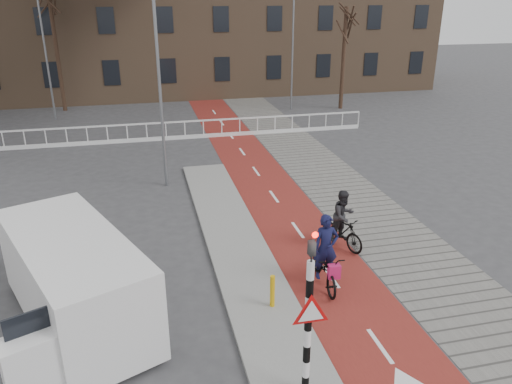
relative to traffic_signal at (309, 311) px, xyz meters
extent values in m
plane|color=#38383A|center=(0.60, 2.02, -1.99)|extent=(120.00, 120.00, 0.00)
cube|color=maroon|center=(2.10, 12.02, -1.98)|extent=(2.50, 60.00, 0.01)
cube|color=slate|center=(4.90, 12.02, -1.98)|extent=(3.00, 60.00, 0.01)
cube|color=gray|center=(-0.10, 6.02, -1.93)|extent=(1.80, 16.00, 0.12)
cylinder|color=black|center=(0.00, 0.02, -0.43)|extent=(0.14, 0.14, 2.88)
imported|color=black|center=(0.00, 0.02, 1.41)|extent=(0.13, 0.16, 0.80)
cylinder|color=#FF0C05|center=(0.00, -0.12, 1.59)|extent=(0.11, 0.02, 0.11)
cylinder|color=#D09D0B|center=(0.11, 2.90, -1.44)|extent=(0.12, 0.12, 0.85)
imported|color=black|center=(1.77, 3.69, -1.46)|extent=(0.80, 2.00, 1.03)
imported|color=#111237|center=(1.77, 3.69, -0.84)|extent=(0.68, 0.47, 1.80)
cube|color=#C01B58|center=(1.80, 3.14, -1.26)|extent=(0.32, 0.22, 0.38)
imported|color=black|center=(3.05, 5.59, -1.46)|extent=(1.09, 1.78, 1.04)
imported|color=black|center=(3.05, 5.59, -0.93)|extent=(0.96, 0.86, 1.63)
cube|color=white|center=(-4.47, 3.48, -0.78)|extent=(3.99, 5.65, 2.10)
cube|color=green|center=(-5.53, 3.48, -0.88)|extent=(1.34, 3.10, 0.55)
cube|color=green|center=(-3.41, 3.48, -0.88)|extent=(1.34, 3.10, 0.55)
cube|color=black|center=(-4.47, 1.21, -0.38)|extent=(1.76, 0.79, 0.90)
cylinder|color=black|center=(-4.59, 1.49, -1.62)|extent=(0.53, 0.78, 0.73)
cylinder|color=black|center=(-2.95, 2.19, -1.62)|extent=(0.53, 0.78, 0.73)
cylinder|color=black|center=(-5.99, 4.78, -1.62)|extent=(0.53, 0.78, 0.73)
cylinder|color=black|center=(-4.35, 5.48, -1.62)|extent=(0.53, 0.78, 0.73)
cube|color=silver|center=(-4.40, 19.02, -1.04)|extent=(28.00, 0.08, 0.08)
cube|color=silver|center=(-4.40, 19.02, -1.89)|extent=(28.00, 0.10, 0.20)
cube|color=#7F6047|center=(-2.40, 34.02, 4.01)|extent=(46.00, 10.00, 12.00)
cylinder|color=black|center=(-7.50, 27.84, 2.02)|extent=(0.26, 0.26, 8.03)
cylinder|color=black|center=(10.65, 24.23, 1.26)|extent=(0.26, 0.26, 6.50)
cylinder|color=slate|center=(-1.85, 12.20, 1.94)|extent=(0.12, 0.12, 7.86)
cylinder|color=slate|center=(-7.79, 25.39, 1.97)|extent=(0.12, 0.12, 7.92)
cylinder|color=slate|center=(7.29, 24.73, 1.75)|extent=(0.12, 0.12, 7.48)
camera|label=1|loc=(-2.68, -7.14, 5.35)|focal=35.00mm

